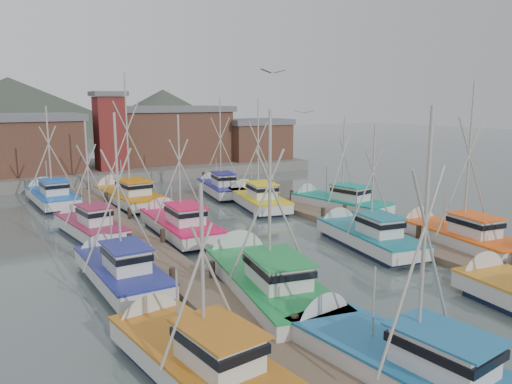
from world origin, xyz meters
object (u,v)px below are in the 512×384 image
lookout_tower (110,130)px  boat_8 (177,224)px  boat_4 (263,278)px  boat_12 (127,195)px  boat_0 (397,361)px

lookout_tower → boat_8: bearing=-94.6°
boat_4 → boat_12: boat_12 is taller
boat_8 → boat_12: boat_12 is taller
boat_12 → boat_4: bearing=-94.7°
lookout_tower → boat_8: 25.79m
boat_0 → boat_8: size_ratio=1.00×
lookout_tower → boat_0: bearing=-93.1°
boat_12 → boat_0: bearing=-94.8°
boat_0 → boat_8: (0.45, 20.23, -0.00)m
lookout_tower → boat_4: lookout_tower is taller
boat_0 → boat_12: 31.94m
boat_8 → boat_12: size_ratio=0.79×
lookout_tower → boat_0: size_ratio=0.89×
lookout_tower → boat_12: boat_12 is taller
lookout_tower → boat_0: (-2.47, -45.47, -4.87)m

